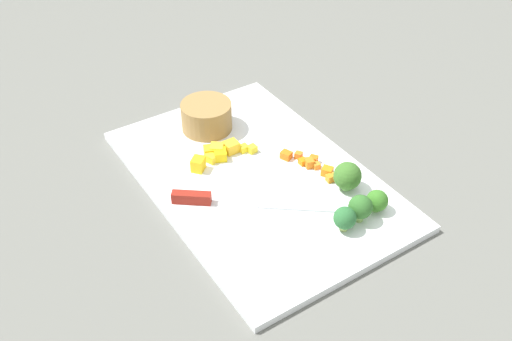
{
  "coord_description": "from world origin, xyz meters",
  "views": [
    {
      "loc": [
        -0.59,
        0.39,
        0.59
      ],
      "look_at": [
        0.0,
        0.0,
        0.02
      ],
      "focal_mm": 40.94,
      "sensor_mm": 36.0,
      "label": 1
    }
  ],
  "objects": [
    {
      "name": "pepper_dice_1",
      "position": [
        0.06,
        -0.02,
        0.02
      ],
      "size": [
        0.01,
        0.01,
        0.01
      ],
      "primitive_type": "cube",
      "rotation": [
        0.0,
        0.0,
        0.01
      ],
      "color": "yellow",
      "rests_on": "cutting_board"
    },
    {
      "name": "broccoli_floret_0",
      "position": [
        -0.16,
        -0.07,
        0.04
      ],
      "size": [
        0.03,
        0.03,
        0.04
      ],
      "color": "#88B459",
      "rests_on": "cutting_board"
    },
    {
      "name": "carrot_dice_0",
      "position": [
        -0.02,
        -0.1,
        0.02
      ],
      "size": [
        0.02,
        0.02,
        0.01
      ],
      "primitive_type": "cube",
      "rotation": [
        0.0,
        0.0,
        0.6
      ],
      "color": "orange",
      "rests_on": "cutting_board"
    },
    {
      "name": "broccoli_floret_3",
      "position": [
        -0.16,
        -0.1,
        0.03
      ],
      "size": [
        0.03,
        0.03,
        0.03
      ],
      "color": "#89C061",
      "rests_on": "cutting_board"
    },
    {
      "name": "carrot_dice_2",
      "position": [
        -0.04,
        -0.09,
        0.02
      ],
      "size": [
        0.01,
        0.01,
        0.01
      ],
      "primitive_type": "cube",
      "rotation": [
        0.0,
        0.0,
        2.93
      ],
      "color": "orange",
      "rests_on": "cutting_board"
    },
    {
      "name": "carrot_dice_7",
      "position": [
        0.01,
        -0.07,
        0.02
      ],
      "size": [
        0.02,
        0.02,
        0.01
      ],
      "primitive_type": "cube",
      "rotation": [
        0.0,
        0.0,
        1.96
      ],
      "color": "orange",
      "rests_on": "cutting_board"
    },
    {
      "name": "carrot_dice_5",
      "position": [
        -0.06,
        -0.09,
        0.02
      ],
      "size": [
        0.02,
        0.02,
        0.01
      ],
      "primitive_type": "cube",
      "rotation": [
        0.0,
        0.0,
        2.13
      ],
      "color": "orange",
      "rests_on": "cutting_board"
    },
    {
      "name": "broccoli_floret_2",
      "position": [
        -0.17,
        -0.04,
        0.03
      ],
      "size": [
        0.03,
        0.03,
        0.04
      ],
      "color": "#98B25A",
      "rests_on": "cutting_board"
    },
    {
      "name": "pepper_dice_6",
      "position": [
        0.05,
        -0.03,
        0.02
      ],
      "size": [
        0.01,
        0.01,
        0.01
      ],
      "primitive_type": "cube",
      "rotation": [
        0.0,
        0.0,
        1.63
      ],
      "color": "yellow",
      "rests_on": "cutting_board"
    },
    {
      "name": "cutting_board",
      "position": [
        0.0,
        0.0,
        0.01
      ],
      "size": [
        0.48,
        0.31,
        0.01
      ],
      "primitive_type": "cube",
      "color": "white",
      "rests_on": "ground_plane"
    },
    {
      "name": "carrot_dice_6",
      "position": [
        -0.02,
        -0.08,
        0.02
      ],
      "size": [
        0.01,
        0.01,
        0.01
      ],
      "primitive_type": "cube",
      "rotation": [
        0.0,
        0.0,
        3.13
      ],
      "color": "orange",
      "rests_on": "cutting_board"
    },
    {
      "name": "ground_plane",
      "position": [
        0.0,
        0.0,
        0.0
      ],
      "size": [
        4.0,
        4.0,
        0.0
      ],
      "primitive_type": "plane",
      "color": "#62625D"
    },
    {
      "name": "carrot_dice_3",
      "position": [
        -0.03,
        -0.08,
        0.02
      ],
      "size": [
        0.02,
        0.02,
        0.01
      ],
      "primitive_type": "cube",
      "rotation": [
        0.0,
        0.0,
        1.32
      ],
      "color": "orange",
      "rests_on": "cutting_board"
    },
    {
      "name": "pepper_dice_3",
      "position": [
        0.07,
        0.0,
        0.02
      ],
      "size": [
        0.02,
        0.02,
        0.02
      ],
      "primitive_type": "cube",
      "rotation": [
        0.0,
        0.0,
        0.02
      ],
      "color": "yellow",
      "rests_on": "cutting_board"
    },
    {
      "name": "broccoli_floret_1",
      "position": [
        -0.1,
        -0.1,
        0.04
      ],
      "size": [
        0.04,
        0.04,
        0.05
      ],
      "color": "#87C26A",
      "rests_on": "cutting_board"
    },
    {
      "name": "pepper_dice_0",
      "position": [
        0.09,
        0.04,
        0.02
      ],
      "size": [
        0.02,
        0.02,
        0.02
      ],
      "primitive_type": "cube",
      "rotation": [
        0.0,
        0.0,
        1.21
      ],
      "color": "yellow",
      "rests_on": "cutting_board"
    },
    {
      "name": "carrot_dice_4",
      "position": [
        -0.0,
        -0.08,
        0.02
      ],
      "size": [
        0.02,
        0.02,
        0.01
      ],
      "primitive_type": "cube",
      "rotation": [
        0.0,
        0.0,
        2.15
      ],
      "color": "orange",
      "rests_on": "cutting_board"
    },
    {
      "name": "prep_bowl",
      "position": [
        0.16,
        0.0,
        0.04
      ],
      "size": [
        0.09,
        0.09,
        0.05
      ],
      "primitive_type": "cylinder",
      "color": "olive",
      "rests_on": "cutting_board"
    },
    {
      "name": "pepper_dice_4",
      "position": [
        0.07,
        0.04,
        0.02
      ],
      "size": [
        0.02,
        0.02,
        0.01
      ],
      "primitive_type": "cube",
      "rotation": [
        0.0,
        0.0,
        1.9
      ],
      "color": "yellow",
      "rests_on": "cutting_board"
    },
    {
      "name": "carrot_dice_1",
      "position": [
        -0.07,
        -0.09,
        0.02
      ],
      "size": [
        0.01,
        0.02,
        0.01
      ],
      "primitive_type": "cube",
      "rotation": [
        0.0,
        0.0,
        1.42
      ],
      "color": "orange",
      "rests_on": "cutting_board"
    },
    {
      "name": "pepper_dice_5",
      "position": [
        0.08,
        0.02,
        0.02
      ],
      "size": [
        0.03,
        0.03,
        0.02
      ],
      "primitive_type": "cube",
      "rotation": [
        0.0,
        0.0,
        2.47
      ],
      "color": "yellow",
      "rests_on": "cutting_board"
    },
    {
      "name": "pepper_dice_2",
      "position": [
        0.07,
        0.03,
        0.02
      ],
      "size": [
        0.03,
        0.03,
        0.02
      ],
      "primitive_type": "cube",
      "rotation": [
        0.0,
        0.0,
        2.74
      ],
      "color": "yellow",
      "rests_on": "cutting_board"
    },
    {
      "name": "pepper_dice_7",
      "position": [
        0.06,
        0.07,
        0.02
      ],
      "size": [
        0.03,
        0.03,
        0.02
      ],
      "primitive_type": "cube",
      "rotation": [
        0.0,
        0.0,
        2.28
      ],
      "color": "yellow",
      "rests_on": "cutting_board"
    },
    {
      "name": "chef_knife",
      "position": [
        -0.03,
        0.07,
        0.02
      ],
      "size": [
        0.18,
        0.23,
        0.02
      ],
      "rotation": [
        0.0,
        0.0,
        4.05
      ],
      "color": "silver",
      "rests_on": "cutting_board"
    }
  ]
}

